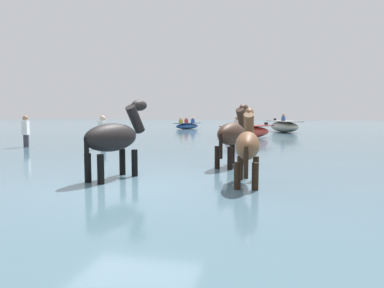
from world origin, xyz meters
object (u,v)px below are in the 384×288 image
(horse_flank_bay, at_px, (248,147))
(person_onlooker_right, at_px, (103,136))
(horse_trailing_black, at_px, (115,140))
(person_wading_close, at_px, (26,135))
(horse_lead_dark_bay, at_px, (233,136))
(boat_mid_channel, at_px, (248,132))
(boat_near_starboard, at_px, (284,126))
(boat_far_offshore, at_px, (187,126))

(horse_flank_bay, relative_size, person_onlooker_right, 1.14)
(horse_trailing_black, xyz_separation_m, person_wading_close, (-6.29, 5.29, -0.34))
(horse_lead_dark_bay, relative_size, person_wading_close, 1.21)
(horse_flank_bay, distance_m, boat_mid_channel, 11.90)
(boat_near_starboard, relative_size, person_onlooker_right, 2.34)
(horse_lead_dark_bay, bearing_deg, horse_flank_bay, -75.76)
(horse_flank_bay, relative_size, person_wading_close, 1.14)
(horse_flank_bay, bearing_deg, person_onlooker_right, 137.19)
(boat_near_starboard, xyz_separation_m, person_wading_close, (-9.92, -13.20, 0.09))
(person_wading_close, bearing_deg, person_onlooker_right, 2.47)
(horse_flank_bay, bearing_deg, horse_trailing_black, -178.33)
(person_wading_close, xyz_separation_m, person_onlooker_right, (3.21, 0.14, 0.00))
(horse_flank_bay, relative_size, boat_near_starboard, 0.49)
(boat_mid_channel, bearing_deg, person_onlooker_right, -126.41)
(horse_lead_dark_bay, height_order, boat_far_offshore, horse_lead_dark_bay)
(horse_trailing_black, height_order, person_wading_close, horse_trailing_black)
(horse_flank_bay, height_order, person_wading_close, horse_flank_bay)
(boat_mid_channel, bearing_deg, boat_near_starboard, 73.72)
(boat_near_starboard, distance_m, person_wading_close, 16.51)
(boat_mid_channel, bearing_deg, horse_lead_dark_bay, -87.51)
(horse_trailing_black, xyz_separation_m, boat_near_starboard, (3.63, 18.49, -0.43))
(horse_trailing_black, height_order, person_onlooker_right, horse_trailing_black)
(horse_flank_bay, bearing_deg, boat_near_starboard, 87.10)
(horse_lead_dark_bay, distance_m, boat_near_starboard, 16.28)
(person_wading_close, bearing_deg, boat_near_starboard, 53.07)
(horse_flank_bay, xyz_separation_m, person_wading_close, (-8.99, 5.21, -0.23))
(horse_lead_dark_bay, xyz_separation_m, boat_mid_channel, (-0.42, 9.65, -0.44))
(boat_near_starboard, relative_size, person_wading_close, 2.34)
(horse_trailing_black, distance_m, person_onlooker_right, 6.25)
(person_wading_close, relative_size, person_onlooker_right, 1.00)
(horse_lead_dark_bay, height_order, horse_flank_bay, horse_lead_dark_bay)
(boat_far_offshore, height_order, boat_near_starboard, boat_near_starboard)
(horse_lead_dark_bay, height_order, horse_trailing_black, horse_trailing_black)
(horse_lead_dark_bay, xyz_separation_m, person_wading_close, (-8.43, 3.01, -0.30))
(horse_trailing_black, relative_size, boat_far_offshore, 0.79)
(horse_lead_dark_bay, relative_size, person_onlooker_right, 1.21)
(boat_mid_channel, xyz_separation_m, person_wading_close, (-8.01, -6.64, 0.13))
(person_onlooker_right, bearing_deg, horse_lead_dark_bay, -31.07)
(boat_far_offshore, bearing_deg, boat_mid_channel, -58.96)
(horse_flank_bay, xyz_separation_m, boat_far_offshore, (-6.56, 21.13, -0.44))
(horse_lead_dark_bay, height_order, boat_mid_channel, horse_lead_dark_bay)
(horse_trailing_black, bearing_deg, boat_mid_channel, 81.81)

